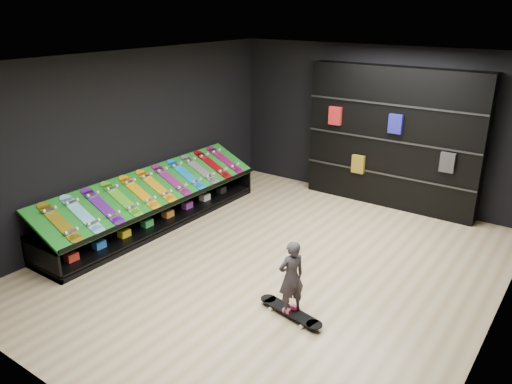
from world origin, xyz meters
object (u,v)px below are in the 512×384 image
Objects in this scene: display_rack at (156,211)px; back_shelving at (392,138)px; child at (291,290)px; floor_skateboard at (290,313)px.

display_rack is 4.59m from back_shelving.
child is (0.47, -4.34, -0.95)m from back_shelving.
display_rack is 7.81× the size of child.
back_shelving is at bearing -145.13° from child.
floor_skateboard is at bearing -61.26° from child.
display_rack is at bearing -131.93° from back_shelving.
back_shelving reaches higher than display_rack.
child reaches higher than floor_skateboard.
floor_skateboard is at bearing -16.45° from display_rack.
floor_skateboard is 0.33m from child.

